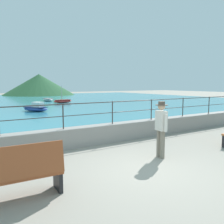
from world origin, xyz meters
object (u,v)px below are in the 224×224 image
Objects in this scene: boat_0 at (36,108)px; boat_1 at (48,100)px; bench_main at (19,173)px; person_walking at (161,127)px; boat_2 at (63,101)px.

boat_0 is 11.77m from boat_1.
person_walking reaches higher than bench_main.
boat_2 is at bearing 77.12° from person_walking.
person_walking reaches higher than boat_0.
bench_main reaches higher than boat_1.
boat_1 is (4.36, 10.93, -0.07)m from boat_0.
boat_0 is 1.00× the size of boat_1.
bench_main is 4.29m from person_walking.
person_walking is at bearing -89.67° from boat_0.
boat_1 is at bearing 80.36° from person_walking.
boat_0 is at bearing 90.33° from person_walking.
bench_main is 0.72× the size of boat_0.
bench_main is at bearing -108.34° from boat_1.
boat_2 reaches higher than boat_0.
person_walking is 0.73× the size of boat_1.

